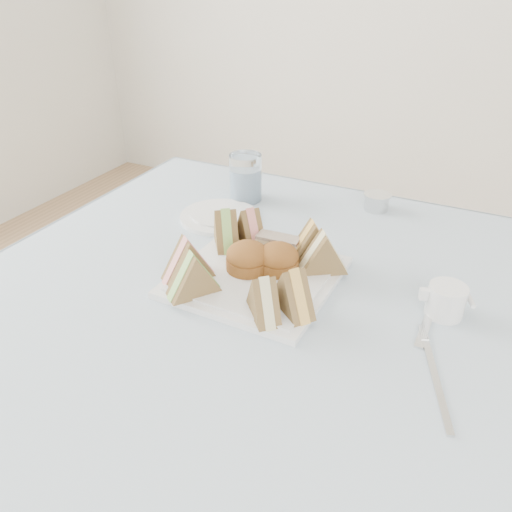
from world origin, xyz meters
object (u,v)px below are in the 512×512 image
at_px(serving_plate, 256,277).
at_px(creamer_jug, 446,301).
at_px(table, 253,433).
at_px(water_glass, 246,178).

xyz_separation_m(serving_plate, creamer_jug, (0.32, 0.04, 0.02)).
bearing_deg(table, serving_plate, 104.89).
xyz_separation_m(water_glass, creamer_jug, (0.50, -0.26, -0.03)).
bearing_deg(table, creamer_jug, 13.19).
relative_size(serving_plate, creamer_jug, 4.46).
relative_size(table, water_glass, 8.06).
bearing_deg(serving_plate, water_glass, 121.51).
height_order(serving_plate, creamer_jug, creamer_jug).
bearing_deg(water_glass, creamer_jug, -27.76).
bearing_deg(water_glass, table, -61.05).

